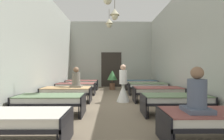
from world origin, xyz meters
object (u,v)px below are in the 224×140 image
object	(u,v)px
bed_right_row_2	(158,91)
bed_left_row_3	(76,86)
potted_plant	(112,77)
bed_right_row_4	(141,82)
patient_seated_primary	(197,95)
bed_right_row_0	(215,119)
bed_left_row_1	(50,100)
bed_left_row_2	(67,91)
bed_left_row_0	(14,120)
bed_right_row_1	(176,99)
nurse_near_aisle	(123,88)
patient_seated_secondary	(76,80)
bed_left_row_4	(82,82)
bed_right_row_3	(147,86)

from	to	relation	value
bed_right_row_2	bed_left_row_3	distance (m)	3.97
potted_plant	bed_right_row_4	bearing A→B (deg)	-1.09
potted_plant	patient_seated_primary	bearing A→B (deg)	-78.92
bed_right_row_0	bed_left_row_3	size ratio (longest dim) A/B	1.00
bed_left_row_1	patient_seated_primary	size ratio (longest dim) A/B	2.37
patient_seated_primary	bed_left_row_2	bearing A→B (deg)	132.11
bed_left_row_0	bed_right_row_1	world-z (taller)	same
bed_right_row_1	nurse_near_aisle	world-z (taller)	nurse_near_aisle
bed_left_row_1	patient_seated_secondary	size ratio (longest dim) A/B	2.37
bed_right_row_0	patient_seated_primary	xyz separation A→B (m)	(-0.35, -0.05, 0.43)
bed_right_row_2	nurse_near_aisle	size ratio (longest dim) A/B	1.28
patient_seated_secondary	bed_left_row_4	bearing A→B (deg)	95.84
bed_left_row_1	bed_left_row_4	world-z (taller)	same
bed_right_row_1	nurse_near_aisle	distance (m)	2.26
patient_seated_primary	patient_seated_secondary	xyz separation A→B (m)	(-2.87, 3.65, 0.00)
patient_seated_secondary	bed_left_row_0	bearing A→B (deg)	-95.56
bed_right_row_1	patient_seated_primary	world-z (taller)	patient_seated_primary
bed_right_row_3	bed_left_row_4	bearing A→B (deg)	153.79
bed_left_row_0	bed_left_row_1	bearing A→B (deg)	90.00
bed_right_row_4	patient_seated_primary	size ratio (longest dim) A/B	2.37
bed_right_row_2	nurse_near_aisle	distance (m)	1.36
bed_left_row_1	bed_right_row_4	world-z (taller)	same
bed_left_row_0	bed_right_row_3	world-z (taller)	same
patient_seated_secondary	potted_plant	distance (m)	3.76
bed_right_row_4	nurse_near_aisle	bearing A→B (deg)	-111.42
bed_left_row_0	nurse_near_aisle	size ratio (longest dim) A/B	1.28
bed_left_row_4	bed_right_row_2	bearing A→B (deg)	-44.55
nurse_near_aisle	patient_seated_primary	size ratio (longest dim) A/B	1.86
patient_seated_primary	bed_left_row_1	bearing A→B (deg)	150.74
bed_left_row_2	potted_plant	world-z (taller)	potted_plant
bed_right_row_0	bed_right_row_3	world-z (taller)	same
patient_seated_secondary	bed_left_row_3	bearing A→B (deg)	101.85
bed_left_row_1	bed_left_row_3	world-z (taller)	same
bed_left_row_1	bed_right_row_4	bearing A→B (deg)	55.89
bed_left_row_1	patient_seated_primary	xyz separation A→B (m)	(3.22, -1.80, 0.43)
potted_plant	bed_left_row_4	bearing A→B (deg)	-178.96
bed_left_row_0	bed_right_row_2	bearing A→B (deg)	44.55
potted_plant	bed_left_row_1	bearing A→B (deg)	-109.00
bed_left_row_2	patient_seated_primary	size ratio (longest dim) A/B	2.37
bed_left_row_2	potted_plant	xyz separation A→B (m)	(1.82, 3.54, 0.33)
bed_left_row_0	bed_right_row_1	xyz separation A→B (m)	(3.57, 1.76, 0.00)
patient_seated_secondary	bed_left_row_2	bearing A→B (deg)	-165.92
bed_left_row_4	nurse_near_aisle	distance (m)	4.10
bed_right_row_3	bed_left_row_4	distance (m)	3.97
bed_right_row_0	bed_left_row_3	world-z (taller)	same
bed_left_row_2	bed_right_row_3	xyz separation A→B (m)	(3.57, 1.76, 0.00)
nurse_near_aisle	bed_right_row_1	bearing A→B (deg)	0.80
bed_right_row_4	patient_seated_secondary	size ratio (longest dim) A/B	2.37
bed_left_row_2	potted_plant	bearing A→B (deg)	62.75
bed_right_row_1	bed_left_row_4	xyz separation A→B (m)	(-3.57, 5.27, 0.00)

